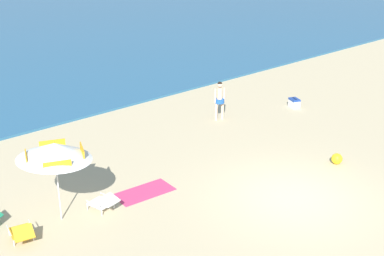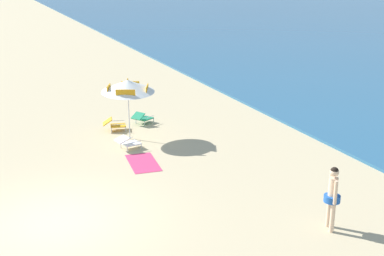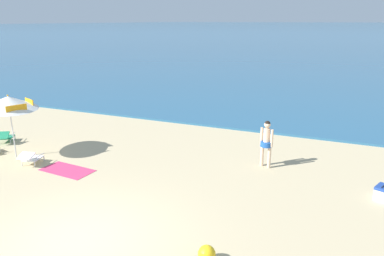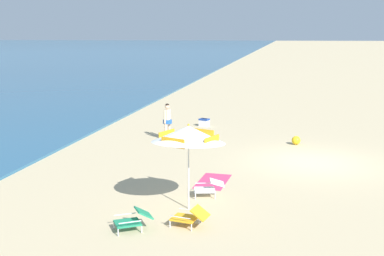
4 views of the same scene
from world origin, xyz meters
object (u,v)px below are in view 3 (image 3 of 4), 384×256
at_px(lounge_chair_beside_umbrella, 5,137).
at_px(beach_towel, 67,170).
at_px(beach_umbrella_striped_main, 9,102).
at_px(beach_ball, 207,254).
at_px(cooler_box, 383,193).
at_px(person_standing_near_shore, 266,141).
at_px(lounge_chair_under_umbrella, 30,157).

distance_m(lounge_chair_beside_umbrella, beach_towel, 4.55).
distance_m(beach_umbrella_striped_main, beach_ball, 9.42).
bearing_deg(beach_towel, lounge_chair_beside_umbrella, 163.34).
relative_size(cooler_box, beach_ball, 1.57).
bearing_deg(beach_umbrella_striped_main, beach_towel, -6.01).
bearing_deg(person_standing_near_shore, beach_umbrella_striped_main, -162.86).
distance_m(cooler_box, beach_ball, 5.82).
relative_size(beach_ball, beach_towel, 0.21).
height_order(cooler_box, beach_ball, cooler_box).
xyz_separation_m(person_standing_near_shore, beach_ball, (0.02, -5.69, -0.76)).
bearing_deg(person_standing_near_shore, lounge_chair_beside_umbrella, -170.95).
bearing_deg(beach_umbrella_striped_main, lounge_chair_under_umbrella, -18.69).
distance_m(lounge_chair_beside_umbrella, cooler_box, 14.02).
bearing_deg(lounge_chair_under_umbrella, beach_ball, -19.02).
bearing_deg(lounge_chair_under_umbrella, cooler_box, 10.07).
relative_size(lounge_chair_under_umbrella, beach_ball, 2.55).
bearing_deg(beach_umbrella_striped_main, beach_ball, -18.98).
bearing_deg(person_standing_near_shore, beach_towel, -154.00).
xyz_separation_m(person_standing_near_shore, beach_towel, (-6.08, -2.96, -0.95)).
bearing_deg(beach_towel, cooler_box, 10.98).
height_order(beach_ball, beach_towel, beach_ball).
height_order(beach_umbrella_striped_main, person_standing_near_shore, beach_umbrella_striped_main).
xyz_separation_m(lounge_chair_under_umbrella, person_standing_near_shore, (7.58, 3.07, 0.67)).
height_order(lounge_chair_under_umbrella, beach_towel, lounge_chair_under_umbrella).
xyz_separation_m(cooler_box, beach_ball, (-3.56, -4.60, -0.01)).
bearing_deg(lounge_chair_beside_umbrella, cooler_box, 2.33).
bearing_deg(cooler_box, person_standing_near_shore, 163.06).
xyz_separation_m(beach_ball, beach_towel, (-6.09, 2.72, -0.18)).
xyz_separation_m(beach_umbrella_striped_main, cooler_box, (12.29, 1.60, -1.86)).
height_order(beach_umbrella_striped_main, lounge_chair_beside_umbrella, beach_umbrella_striped_main).
height_order(person_standing_near_shore, beach_ball, person_standing_near_shore).
bearing_deg(beach_towel, lounge_chair_under_umbrella, -175.93).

